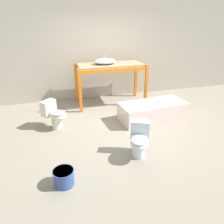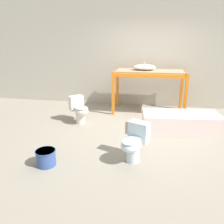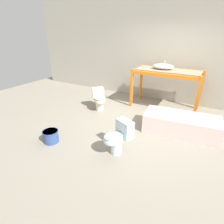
# 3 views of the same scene
# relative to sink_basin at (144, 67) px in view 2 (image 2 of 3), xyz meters

# --- Properties ---
(ground_plane) EXTENTS (12.00, 12.00, 0.00)m
(ground_plane) POSITION_rel_sink_basin_xyz_m (0.10, -1.35, -1.23)
(ground_plane) COLOR gray
(warehouse_wall_rear) EXTENTS (10.80, 0.08, 3.20)m
(warehouse_wall_rear) POSITION_rel_sink_basin_xyz_m (0.10, 0.66, 0.37)
(warehouse_wall_rear) COLOR #B2AD9E
(warehouse_wall_rear) RESTS_ON ground_plane
(shelving_rack) EXTENTS (1.90, 0.86, 1.15)m
(shelving_rack) POSITION_rel_sink_basin_xyz_m (0.14, -0.01, -0.25)
(shelving_rack) COLOR orange
(shelving_rack) RESTS_ON ground_plane
(sink_basin) EXTENTS (0.60, 0.40, 0.23)m
(sink_basin) POSITION_rel_sink_basin_xyz_m (0.00, 0.00, 0.00)
(sink_basin) COLOR silver
(sink_basin) RESTS_ON shelving_rack
(bathtub_main) EXTENTS (1.68, 0.86, 0.43)m
(bathtub_main) POSITION_rel_sink_basin_xyz_m (0.86, -1.31, -0.98)
(bathtub_main) COLOR silver
(bathtub_main) RESTS_ON ground_plane
(toilet_near) EXTENTS (0.52, 0.64, 0.64)m
(toilet_near) POSITION_rel_sink_basin_xyz_m (-0.04, -2.66, -0.88)
(toilet_near) COLOR silver
(toilet_near) RESTS_ON ground_plane
(toilet_far) EXTENTS (0.62, 0.63, 0.64)m
(toilet_far) POSITION_rel_sink_basin_xyz_m (-1.47, -1.14, -0.88)
(toilet_far) COLOR silver
(toilet_far) RESTS_ON ground_plane
(bucket_white) EXTENTS (0.33, 0.33, 0.26)m
(bucket_white) POSITION_rel_sink_basin_xyz_m (-1.42, -3.05, -1.09)
(bucket_white) COLOR #334C8C
(bucket_white) RESTS_ON ground_plane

